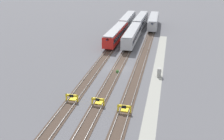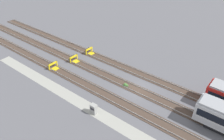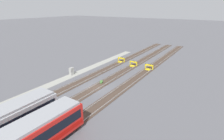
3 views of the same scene
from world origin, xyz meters
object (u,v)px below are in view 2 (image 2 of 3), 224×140
bumper_stop_near_inner_track (75,59)px  weed_clump (125,85)px  electrical_cabinet (94,109)px  bumper_stop_middle_track (90,51)px  bumper_stop_nearest_track (54,66)px

bumper_stop_near_inner_track → weed_clump: 12.61m
electrical_cabinet → bumper_stop_near_inner_track: bearing=146.5°
bumper_stop_middle_track → electrical_cabinet: electrical_cabinet is taller
bumper_stop_nearest_track → bumper_stop_middle_track: size_ratio=1.00×
bumper_stop_nearest_track → bumper_stop_near_inner_track: size_ratio=1.00×
bumper_stop_nearest_track → bumper_stop_near_inner_track: (1.20, 4.21, 0.00)m
weed_clump → bumper_stop_middle_track: bearing=159.6°
electrical_cabinet → weed_clump: electrical_cabinet is taller
bumper_stop_nearest_track → weed_clump: bumper_stop_nearest_track is taller
bumper_stop_near_inner_track → electrical_cabinet: 15.11m
weed_clump → electrical_cabinet: bearing=-90.0°
weed_clump → bumper_stop_nearest_track: bearing=-164.5°
bumper_stop_nearest_track → electrical_cabinet: bearing=-16.7°
bumper_stop_nearest_track → electrical_cabinet: 14.41m
electrical_cabinet → bumper_stop_nearest_track: bearing=163.3°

